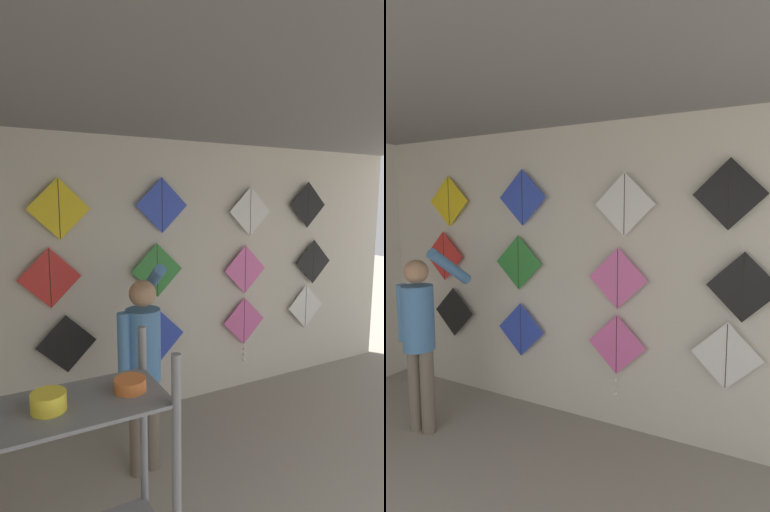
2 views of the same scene
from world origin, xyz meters
TOP-DOWN VIEW (x-y plane):
  - back_panel at (0.00, 4.20)m, footprint 5.57×0.06m
  - ceiling_slab at (0.00, 2.08)m, footprint 5.57×4.97m
  - shopkeeper at (-1.03, 3.26)m, footprint 0.43×0.61m
  - kite_0 at (-1.47, 4.11)m, footprint 0.55×0.01m
  - kite_1 at (-0.53, 4.11)m, footprint 0.55×0.01m
  - kite_2 at (0.53, 4.11)m, footprint 0.55×0.04m
  - kite_3 at (1.47, 4.11)m, footprint 0.55×0.01m
  - kite_4 at (-1.58, 4.11)m, footprint 0.55×0.01m
  - kite_5 at (-0.55, 4.11)m, footprint 0.55×0.01m
  - kite_6 at (0.53, 4.11)m, footprint 0.55×0.01m
  - kite_7 at (1.57, 4.11)m, footprint 0.55×0.01m
  - kite_8 at (-1.48, 4.11)m, footprint 0.55×0.01m
  - kite_9 at (-0.49, 4.11)m, footprint 0.55×0.01m
  - kite_10 at (0.59, 4.11)m, footprint 0.55×0.01m
  - kite_11 at (1.44, 4.11)m, footprint 0.55×0.01m

SIDE VIEW (x-z plane):
  - kite_2 at x=0.53m, z-range 0.39..1.15m
  - kite_1 at x=-0.53m, z-range 0.52..1.07m
  - kite_3 at x=1.47m, z-range 0.59..1.14m
  - kite_0 at x=-1.47m, z-range 0.59..1.15m
  - shopkeeper at x=-1.03m, z-range 0.11..1.80m
  - back_panel at x=0.00m, z-range 0.00..2.80m
  - kite_6 at x=0.53m, z-range 1.14..1.69m
  - kite_7 at x=1.57m, z-range 1.15..1.71m
  - kite_5 at x=-0.55m, z-range 1.21..1.77m
  - kite_4 at x=-1.58m, z-range 1.23..1.78m
  - kite_10 at x=0.59m, z-range 1.79..2.35m
  - kite_8 at x=-1.48m, z-range 1.84..2.40m
  - kite_11 at x=1.44m, z-range 1.86..2.42m
  - kite_9 at x=-0.49m, z-range 1.87..2.42m
  - ceiling_slab at x=0.00m, z-range 2.80..2.84m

